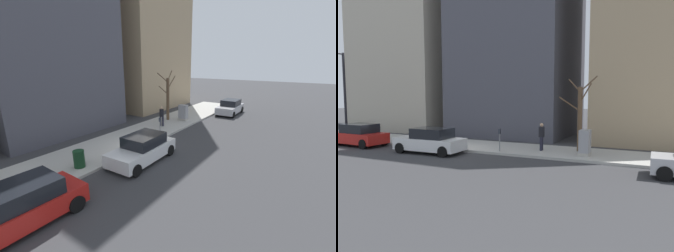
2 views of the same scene
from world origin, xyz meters
TOP-DOWN VIEW (x-y plane):
  - ground_plane at (0.00, 0.00)m, footprint 120.00×120.00m
  - sidewalk at (2.00, 0.00)m, footprint 4.00×36.00m
  - parked_car_white at (-1.14, 1.00)m, footprint 2.00×4.24m
  - parked_car_red at (-1.05, 7.28)m, footprint 2.04×4.26m
  - parking_meter at (0.45, -2.86)m, footprint 0.14×0.10m
  - utility_box at (1.30, -7.73)m, footprint 0.83×0.61m
  - streetlamp at (0.28, 10.48)m, footprint 1.97×0.32m
  - bare_tree at (2.61, -7.11)m, footprint 0.97×2.26m
  - trash_bin at (0.90, 3.64)m, footprint 0.56×0.56m
  - pedestrian_near_meter at (1.82, -5.01)m, footprint 0.40×0.36m
  - office_block_center at (10.29, 0.21)m, footprint 9.57×9.57m
  - office_tower_right at (10.42, 11.72)m, footprint 9.83×9.83m

SIDE VIEW (x-z plane):
  - ground_plane at x=0.00m, z-range 0.00..0.00m
  - sidewalk at x=2.00m, z-range 0.00..0.15m
  - trash_bin at x=0.90m, z-range 0.15..1.05m
  - parked_car_white at x=-1.14m, z-range -0.02..1.50m
  - parked_car_red at x=-1.05m, z-range -0.02..1.50m
  - utility_box at x=1.30m, z-range 0.13..1.56m
  - parking_meter at x=0.45m, z-range 0.30..1.65m
  - pedestrian_near_meter at x=1.82m, z-range 0.26..1.92m
  - bare_tree at x=2.61m, z-range -0.01..4.47m
  - streetlamp at x=0.28m, z-range 0.77..7.27m
  - office_block_center at x=10.29m, z-range 0.00..19.54m
  - office_tower_right at x=10.42m, z-range 0.00..24.15m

